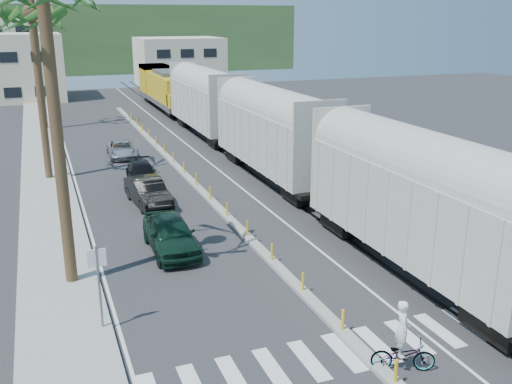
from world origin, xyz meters
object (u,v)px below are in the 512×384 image
car_lead (170,234)px  cyclist (403,349)px  street_sign (98,276)px  car_second (148,192)px

car_lead → cyclist: bearing=-68.9°
street_sign → car_lead: size_ratio=0.63×
street_sign → car_second: (3.93, 12.62, -1.22)m
street_sign → car_second: street_sign is taller
car_lead → car_second: size_ratio=1.01×
car_lead → cyclist: (4.29, -11.20, -0.11)m
car_lead → cyclist: 11.99m
car_second → cyclist: 18.47m
street_sign → car_second: bearing=72.7°
street_sign → cyclist: (7.92, -5.41, -1.27)m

